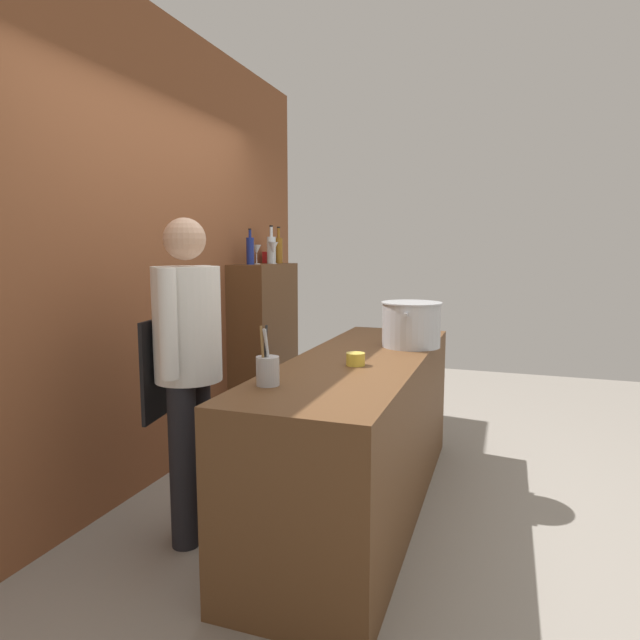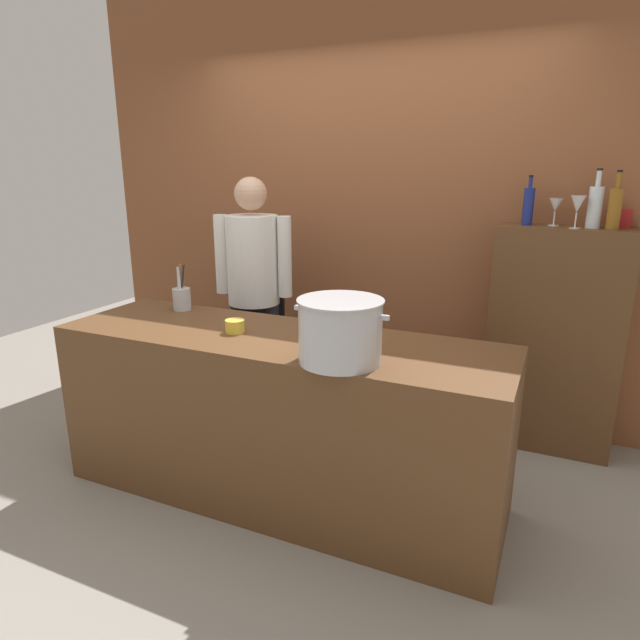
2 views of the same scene
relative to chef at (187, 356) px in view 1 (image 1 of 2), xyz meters
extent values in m
plane|color=gray|center=(0.59, -0.75, -0.96)|extent=(8.00, 8.00, 0.00)
cube|color=brown|center=(0.59, 0.65, 0.54)|extent=(4.40, 0.10, 3.00)
cube|color=brown|center=(0.59, -0.75, -0.51)|extent=(2.33, 0.70, 0.90)
cube|color=brown|center=(1.85, 0.44, -0.27)|extent=(0.76, 0.32, 1.38)
cylinder|color=black|center=(0.10, 0.01, -0.54)|extent=(0.14, 0.14, 0.84)
cylinder|color=black|center=(-0.10, -0.02, -0.54)|extent=(0.14, 0.14, 0.84)
cylinder|color=white|center=(0.00, 0.00, 0.17)|extent=(0.34, 0.34, 0.58)
cube|color=black|center=(-0.03, 0.17, -0.07)|extent=(0.30, 0.07, 0.52)
cylinder|color=white|center=(0.22, 0.03, 0.19)|extent=(0.09, 0.09, 0.52)
cylinder|color=white|center=(-0.22, -0.04, 0.19)|extent=(0.09, 0.09, 0.52)
sphere|color=tan|center=(0.00, 0.00, 0.59)|extent=(0.21, 0.21, 0.21)
cylinder|color=#B7BABF|center=(1.01, -0.97, 0.07)|extent=(0.36, 0.36, 0.27)
cylinder|color=#B7BABF|center=(1.01, -0.97, 0.21)|extent=(0.38, 0.38, 0.01)
cube|color=#B7BABF|center=(0.82, -0.97, 0.16)|extent=(0.04, 0.02, 0.02)
cube|color=#B7BABF|center=(1.21, -0.97, 0.16)|extent=(0.04, 0.02, 0.02)
cylinder|color=#B7BABF|center=(-0.18, -0.53, 0.00)|extent=(0.10, 0.10, 0.13)
cylinder|color=olive|center=(-0.20, -0.52, 0.08)|extent=(0.03, 0.03, 0.25)
cylinder|color=#B7BABF|center=(-0.19, -0.54, 0.07)|extent=(0.03, 0.03, 0.24)
cylinder|color=#262626|center=(-0.18, -0.52, 0.08)|extent=(0.05, 0.02, 0.25)
cylinder|color=#B7BABF|center=(-0.18, -0.53, 0.07)|extent=(0.04, 0.04, 0.24)
cylinder|color=yellow|center=(0.36, -0.79, -0.03)|extent=(0.10, 0.10, 0.07)
cylinder|color=silver|center=(1.98, 0.42, 0.53)|extent=(0.08, 0.08, 0.23)
cylinder|color=silver|center=(1.98, 0.42, 0.69)|extent=(0.03, 0.03, 0.09)
cylinder|color=black|center=(1.98, 0.42, 0.74)|extent=(0.03, 0.03, 0.01)
cylinder|color=#8C5919|center=(2.08, 0.39, 0.53)|extent=(0.07, 0.07, 0.22)
cylinder|color=#8C5919|center=(2.08, 0.39, 0.68)|extent=(0.02, 0.02, 0.09)
cylinder|color=black|center=(2.08, 0.39, 0.73)|extent=(0.03, 0.03, 0.01)
cylinder|color=navy|center=(1.63, 0.45, 0.53)|extent=(0.06, 0.06, 0.22)
cylinder|color=navy|center=(1.63, 0.45, 0.67)|extent=(0.02, 0.02, 0.06)
cylinder|color=black|center=(1.63, 0.45, 0.70)|extent=(0.03, 0.03, 0.01)
cylinder|color=silver|center=(1.89, 0.36, 0.42)|extent=(0.06, 0.06, 0.01)
cylinder|color=silver|center=(1.89, 0.36, 0.47)|extent=(0.01, 0.01, 0.08)
cone|color=silver|center=(1.89, 0.36, 0.56)|extent=(0.08, 0.08, 0.09)
cylinder|color=silver|center=(1.78, 0.46, 0.42)|extent=(0.06, 0.06, 0.01)
cylinder|color=silver|center=(1.78, 0.46, 0.47)|extent=(0.01, 0.01, 0.08)
cone|color=silver|center=(1.78, 0.46, 0.54)|extent=(0.08, 0.08, 0.08)
cube|color=red|center=(2.14, 0.53, 0.47)|extent=(0.08, 0.08, 0.10)
camera|label=1|loc=(-2.33, -1.52, 0.53)|focal=30.33mm
camera|label=2|loc=(1.86, -3.05, 0.76)|focal=30.66mm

